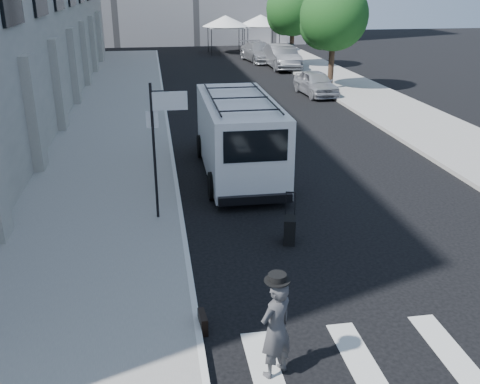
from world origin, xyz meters
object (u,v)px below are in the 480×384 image
object	(u,v)px
parked_car_b	(282,57)
parked_car_c	(259,52)
cargo_van	(238,135)
businessman	(276,329)
briefcase	(203,322)
suitcase	(289,230)
parked_car_a	(316,83)

from	to	relation	value
parked_car_b	parked_car_c	distance (m)	3.88
cargo_van	parked_car_b	bearing A→B (deg)	73.42
businessman	briefcase	distance (m)	1.82
briefcase	parked_car_c	distance (m)	34.94
suitcase	cargo_van	world-z (taller)	cargo_van
briefcase	parked_car_c	world-z (taller)	parked_car_c
businessman	suitcase	size ratio (longest dim) A/B	1.38
businessman	briefcase	size ratio (longest dim) A/B	3.90
briefcase	suitcase	xyz separation A→B (m)	(2.41, 3.17, 0.16)
businessman	parked_car_a	bearing A→B (deg)	-141.37
cargo_van	parked_car_a	bearing A→B (deg)	62.96
suitcase	parked_car_b	size ratio (longest dim) A/B	0.24
parked_car_b	briefcase	bearing A→B (deg)	-106.51
cargo_van	parked_car_c	distance (m)	26.34
businessman	parked_car_b	world-z (taller)	businessman
cargo_van	parked_car_c	bearing A→B (deg)	77.72
businessman	briefcase	world-z (taller)	businessman
suitcase	parked_car_a	bearing A→B (deg)	85.76
suitcase	cargo_van	size ratio (longest dim) A/B	0.19
suitcase	parked_car_c	size ratio (longest dim) A/B	0.24
businessman	parked_car_c	distance (m)	36.03
briefcase	parked_car_b	bearing A→B (deg)	69.41
briefcase	parked_car_a	xyz separation A→B (m)	(8.28, 20.48, 0.50)
businessman	parked_car_b	size ratio (longest dim) A/B	0.33
briefcase	suitcase	bearing A→B (deg)	48.17
parked_car_b	parked_car_c	size ratio (longest dim) A/B	1.01
cargo_van	businessman	bearing A→B (deg)	-95.13
parked_car_a	parked_car_c	xyz separation A→B (m)	(-0.49, 13.58, 0.07)
suitcase	parked_car_a	xyz separation A→B (m)	(5.87, 17.31, 0.34)
cargo_van	parked_car_c	size ratio (longest dim) A/B	1.30
parked_car_a	parked_car_b	distance (m)	9.82
cargo_van	parked_car_a	world-z (taller)	cargo_van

